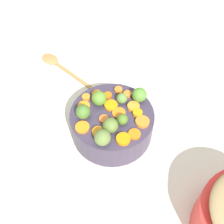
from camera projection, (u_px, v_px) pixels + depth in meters
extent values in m
cube|color=beige|center=(114.00, 142.00, 0.88)|extent=(2.40, 2.40, 0.02)
cylinder|color=#383045|center=(112.00, 123.00, 0.85)|extent=(0.24, 0.24, 0.09)
cylinder|color=orange|center=(104.00, 119.00, 0.80)|extent=(0.03, 0.03, 0.01)
cylinder|color=orange|center=(142.00, 122.00, 0.80)|extent=(0.05, 0.05, 0.01)
cylinder|color=orange|center=(134.00, 134.00, 0.77)|extent=(0.04, 0.04, 0.01)
cylinder|color=orange|center=(132.00, 106.00, 0.83)|extent=(0.05, 0.05, 0.01)
cylinder|color=orange|center=(82.00, 127.00, 0.79)|extent=(0.05, 0.05, 0.01)
cylinder|color=orange|center=(86.00, 97.00, 0.85)|extent=(0.03, 0.03, 0.01)
cylinder|color=orange|center=(138.00, 113.00, 0.81)|extent=(0.03, 0.03, 0.01)
cylinder|color=orange|center=(108.00, 95.00, 0.86)|extent=(0.03, 0.03, 0.01)
cylinder|color=orange|center=(111.00, 105.00, 0.83)|extent=(0.05, 0.05, 0.01)
cylinder|color=orange|center=(98.00, 132.00, 0.78)|extent=(0.04, 0.04, 0.01)
cylinder|color=orange|center=(97.00, 94.00, 0.86)|extent=(0.04, 0.04, 0.01)
cylinder|color=orange|center=(84.00, 106.00, 0.83)|extent=(0.04, 0.04, 0.01)
cylinder|color=orange|center=(119.00, 113.00, 0.82)|extent=(0.04, 0.04, 0.01)
cylinder|color=orange|center=(118.00, 90.00, 0.87)|extent=(0.03, 0.03, 0.01)
cylinder|color=orange|center=(127.00, 94.00, 0.86)|extent=(0.03, 0.03, 0.01)
cylinder|color=orange|center=(123.00, 139.00, 0.76)|extent=(0.05, 0.05, 0.01)
sphere|color=#508530|center=(139.00, 95.00, 0.84)|extent=(0.04, 0.04, 0.04)
sphere|color=#59853A|center=(122.00, 98.00, 0.84)|extent=(0.03, 0.03, 0.03)
sphere|color=#4A6C24|center=(122.00, 119.00, 0.79)|extent=(0.03, 0.03, 0.03)
sphere|color=#5A7237|center=(102.00, 138.00, 0.74)|extent=(0.04, 0.04, 0.04)
sphere|color=#57842D|center=(99.00, 98.00, 0.83)|extent=(0.04, 0.04, 0.04)
sphere|color=#587132|center=(110.00, 125.00, 0.77)|extent=(0.04, 0.04, 0.04)
sphere|color=#466E2B|center=(83.00, 112.00, 0.80)|extent=(0.04, 0.04, 0.04)
cube|color=#AD7C47|center=(74.00, 76.00, 1.03)|extent=(0.22, 0.02, 0.01)
ellipsoid|color=#AD7C47|center=(50.00, 59.00, 1.08)|extent=(0.08, 0.05, 0.01)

